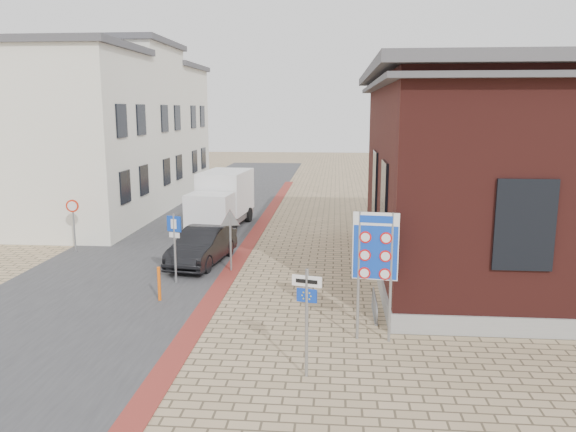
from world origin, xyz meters
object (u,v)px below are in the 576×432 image
(sedan, at_px, (202,246))
(bollard, at_px, (159,284))
(parking_sign, at_px, (175,237))
(box_truck, at_px, (222,199))
(essen_sign, at_px, (307,307))
(border_sign, at_px, (375,249))

(sedan, bearing_deg, bollard, -86.62)
(bollard, bearing_deg, parking_sign, 90.00)
(box_truck, relative_size, parking_sign, 2.25)
(box_truck, distance_m, essen_sign, 15.53)
(sedan, bearing_deg, essen_sign, -55.69)
(box_truck, distance_m, parking_sign, 8.78)
(sedan, height_order, border_sign, border_sign)
(border_sign, height_order, bollard, border_sign)
(box_truck, xyz_separation_m, border_sign, (6.28, -12.77, 0.94))
(sedan, relative_size, box_truck, 0.78)
(border_sign, height_order, essen_sign, border_sign)
(parking_sign, bearing_deg, sedan, 99.47)
(essen_sign, xyz_separation_m, bollard, (-4.50, 4.30, -1.01))
(border_sign, relative_size, bollard, 3.08)
(essen_sign, height_order, parking_sign, essen_sign)
(bollard, bearing_deg, border_sign, -20.97)
(essen_sign, distance_m, bollard, 6.31)
(sedan, relative_size, essen_sign, 1.70)
(bollard, bearing_deg, box_truck, 91.52)
(border_sign, distance_m, parking_sign, 7.25)
(parking_sign, bearing_deg, bollard, -73.26)
(border_sign, relative_size, essen_sign, 1.35)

